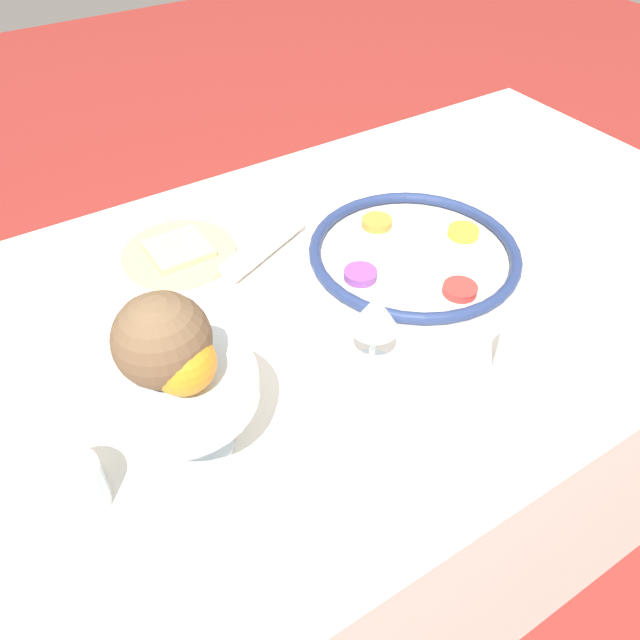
{
  "coord_description": "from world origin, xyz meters",
  "views": [
    {
      "loc": [
        0.5,
        0.64,
        1.37
      ],
      "look_at": [
        0.14,
        0.08,
        0.75
      ],
      "focal_mm": 35.0,
      "sensor_mm": 36.0,
      "label": 1
    }
  ],
  "objects_px": {
    "cup_mid": "(71,490)",
    "cup_near": "(526,356)",
    "orange_fruit": "(183,362)",
    "seder_plate": "(416,255)",
    "fruit_stand": "(180,394)",
    "coconut": "(162,340)",
    "bread_plate": "(179,252)",
    "wine_glass": "(375,317)",
    "napkin_roll": "(264,245)"
  },
  "relations": [
    {
      "from": "seder_plate",
      "to": "orange_fruit",
      "type": "distance_m",
      "value": 0.52
    },
    {
      "from": "wine_glass",
      "to": "coconut",
      "type": "relative_size",
      "value": 1.22
    },
    {
      "from": "orange_fruit",
      "to": "cup_mid",
      "type": "bearing_deg",
      "value": -3.53
    },
    {
      "from": "seder_plate",
      "to": "cup_near",
      "type": "distance_m",
      "value": 0.28
    },
    {
      "from": "orange_fruit",
      "to": "coconut",
      "type": "xyz_separation_m",
      "value": [
        0.01,
        -0.03,
        0.02
      ]
    },
    {
      "from": "bread_plate",
      "to": "napkin_roll",
      "type": "distance_m",
      "value": 0.15
    },
    {
      "from": "seder_plate",
      "to": "fruit_stand",
      "type": "height_order",
      "value": "fruit_stand"
    },
    {
      "from": "seder_plate",
      "to": "fruit_stand",
      "type": "relative_size",
      "value": 1.94
    },
    {
      "from": "wine_glass",
      "to": "cup_mid",
      "type": "relative_size",
      "value": 1.67
    },
    {
      "from": "cup_near",
      "to": "orange_fruit",
      "type": "bearing_deg",
      "value": -14.96
    },
    {
      "from": "orange_fruit",
      "to": "cup_near",
      "type": "relative_size",
      "value": 0.93
    },
    {
      "from": "wine_glass",
      "to": "bread_plate",
      "type": "xyz_separation_m",
      "value": [
        0.13,
        -0.39,
        -0.09
      ]
    },
    {
      "from": "seder_plate",
      "to": "napkin_roll",
      "type": "relative_size",
      "value": 1.92
    },
    {
      "from": "seder_plate",
      "to": "coconut",
      "type": "xyz_separation_m",
      "value": [
        0.48,
        0.14,
        0.17
      ]
    },
    {
      "from": "fruit_stand",
      "to": "cup_mid",
      "type": "height_order",
      "value": "fruit_stand"
    },
    {
      "from": "cup_mid",
      "to": "napkin_roll",
      "type": "bearing_deg",
      "value": -143.43
    },
    {
      "from": "cup_near",
      "to": "seder_plate",
      "type": "bearing_deg",
      "value": -96.8
    },
    {
      "from": "seder_plate",
      "to": "coconut",
      "type": "distance_m",
      "value": 0.53
    },
    {
      "from": "orange_fruit",
      "to": "cup_near",
      "type": "xyz_separation_m",
      "value": [
        -0.44,
        0.12,
        -0.13
      ]
    },
    {
      "from": "seder_plate",
      "to": "fruit_stand",
      "type": "distance_m",
      "value": 0.51
    },
    {
      "from": "napkin_roll",
      "to": "cup_near",
      "type": "distance_m",
      "value": 0.47
    },
    {
      "from": "bread_plate",
      "to": "cup_mid",
      "type": "relative_size",
      "value": 2.48
    },
    {
      "from": "fruit_stand",
      "to": "orange_fruit",
      "type": "relative_size",
      "value": 2.5
    },
    {
      "from": "cup_mid",
      "to": "bread_plate",
      "type": "bearing_deg",
      "value": -127.0
    },
    {
      "from": "coconut",
      "to": "bread_plate",
      "type": "height_order",
      "value": "coconut"
    },
    {
      "from": "cup_near",
      "to": "cup_mid",
      "type": "bearing_deg",
      "value": -12.06
    },
    {
      "from": "bread_plate",
      "to": "cup_near",
      "type": "height_order",
      "value": "cup_near"
    },
    {
      "from": "wine_glass",
      "to": "napkin_roll",
      "type": "xyz_separation_m",
      "value": [
        0.0,
        -0.31,
        -0.08
      ]
    },
    {
      "from": "coconut",
      "to": "cup_near",
      "type": "relative_size",
      "value": 1.37
    },
    {
      "from": "seder_plate",
      "to": "coconut",
      "type": "height_order",
      "value": "coconut"
    },
    {
      "from": "fruit_stand",
      "to": "orange_fruit",
      "type": "distance_m",
      "value": 0.07
    },
    {
      "from": "bread_plate",
      "to": "cup_mid",
      "type": "xyz_separation_m",
      "value": [
        0.29,
        0.39,
        0.02
      ]
    },
    {
      "from": "orange_fruit",
      "to": "fruit_stand",
      "type": "bearing_deg",
      "value": -67.94
    },
    {
      "from": "wine_glass",
      "to": "bread_plate",
      "type": "height_order",
      "value": "wine_glass"
    },
    {
      "from": "cup_mid",
      "to": "cup_near",
      "type": "bearing_deg",
      "value": 167.94
    },
    {
      "from": "seder_plate",
      "to": "napkin_roll",
      "type": "height_order",
      "value": "napkin_roll"
    },
    {
      "from": "fruit_stand",
      "to": "bread_plate",
      "type": "xyz_separation_m",
      "value": [
        -0.14,
        -0.38,
        -0.09
      ]
    },
    {
      "from": "napkin_roll",
      "to": "cup_near",
      "type": "bearing_deg",
      "value": 111.85
    },
    {
      "from": "wine_glass",
      "to": "orange_fruit",
      "type": "relative_size",
      "value": 1.79
    },
    {
      "from": "orange_fruit",
      "to": "coconut",
      "type": "bearing_deg",
      "value": -68.7
    },
    {
      "from": "wine_glass",
      "to": "fruit_stand",
      "type": "xyz_separation_m",
      "value": [
        0.27,
        -0.01,
        0.0
      ]
    },
    {
      "from": "orange_fruit",
      "to": "seder_plate",
      "type": "bearing_deg",
      "value": -160.93
    },
    {
      "from": "orange_fruit",
      "to": "wine_glass",
      "type": "bearing_deg",
      "value": -179.1
    },
    {
      "from": "bread_plate",
      "to": "napkin_roll",
      "type": "height_order",
      "value": "napkin_roll"
    },
    {
      "from": "cup_near",
      "to": "coconut",
      "type": "bearing_deg",
      "value": -17.66
    },
    {
      "from": "fruit_stand",
      "to": "cup_mid",
      "type": "distance_m",
      "value": 0.16
    },
    {
      "from": "fruit_stand",
      "to": "cup_near",
      "type": "bearing_deg",
      "value": 163.3
    },
    {
      "from": "cup_near",
      "to": "fruit_stand",
      "type": "bearing_deg",
      "value": -16.7
    },
    {
      "from": "wine_glass",
      "to": "orange_fruit",
      "type": "distance_m",
      "value": 0.27
    },
    {
      "from": "coconut",
      "to": "cup_mid",
      "type": "relative_size",
      "value": 1.37
    }
  ]
}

